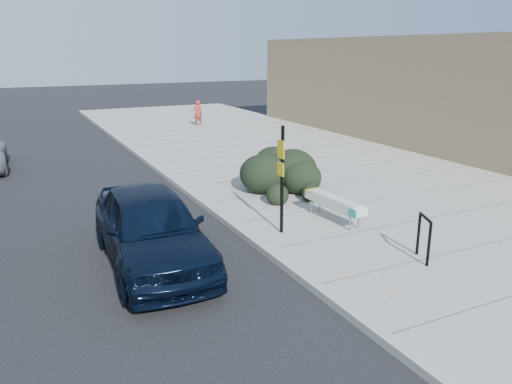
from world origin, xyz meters
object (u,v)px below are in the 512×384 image
at_px(bike_rack, 424,234).
at_px(pedestrian, 198,113).
at_px(sedan_navy, 151,227).
at_px(bench, 335,202).
at_px(sign_post, 282,174).

height_order(bike_rack, pedestrian, pedestrian).
xyz_separation_m(sedan_navy, pedestrian, (7.74, 18.18, 0.04)).
xyz_separation_m(bike_rack, sedan_navy, (-5.21, 2.75, 0.10)).
xyz_separation_m(bench, bike_rack, (0.21, -3.00, 0.09)).
height_order(sign_post, sedan_navy, sign_post).
bearing_deg(sign_post, pedestrian, 74.43).
height_order(bench, bike_rack, bike_rack).
bearing_deg(sign_post, bench, 3.50).
relative_size(sedan_navy, pedestrian, 3.35).
relative_size(bike_rack, sign_post, 0.37).
height_order(bench, pedestrian, pedestrian).
relative_size(sign_post, pedestrian, 1.80).
xyz_separation_m(bench, pedestrian, (2.75, 17.92, 0.24)).
height_order(bike_rack, sedan_navy, sedan_navy).
bearing_deg(bench, bike_rack, -89.96).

